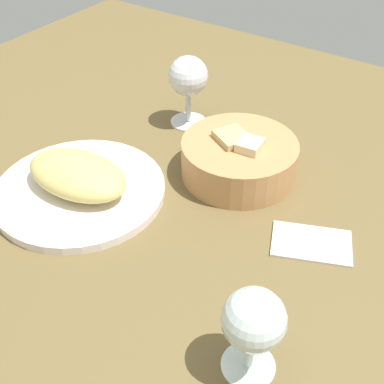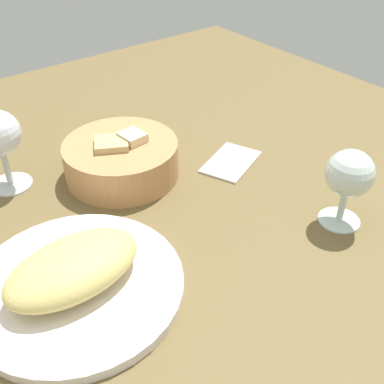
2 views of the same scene
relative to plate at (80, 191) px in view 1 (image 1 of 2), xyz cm
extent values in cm
cube|color=brown|center=(13.03, 1.44, -1.70)|extent=(140.00, 140.00, 2.00)
cylinder|color=white|center=(0.00, 0.00, 0.00)|extent=(26.54, 26.54, 1.40)
ellipsoid|color=#DAC46E|center=(0.00, 0.00, 3.16)|extent=(17.57, 10.97, 4.92)
cone|color=#448E31|center=(-3.48, 4.48, 1.43)|extent=(3.60, 3.60, 1.46)
cylinder|color=tan|center=(17.74, 18.47, 2.34)|extent=(18.66, 18.66, 6.08)
cube|color=beige|center=(19.80, 17.84, 4.86)|extent=(3.94, 4.29, 3.94)
cube|color=tan|center=(16.27, 18.51, 3.85)|extent=(6.84, 6.62, 5.24)
cylinder|color=silver|center=(36.50, -11.45, -0.40)|extent=(6.09, 6.09, 0.60)
cylinder|color=silver|center=(36.50, -11.45, 2.13)|extent=(1.00, 1.00, 4.46)
sphere|color=silver|center=(36.50, -11.45, 7.75)|extent=(6.79, 6.79, 6.79)
cylinder|color=silver|center=(1.84, 27.13, -0.40)|extent=(6.77, 6.77, 0.60)
cylinder|color=silver|center=(1.84, 27.13, 2.61)|extent=(1.00, 1.00, 5.41)
sphere|color=silver|center=(1.84, 27.13, 8.90)|extent=(7.17, 7.17, 7.17)
cube|color=white|center=(34.49, 10.12, -0.30)|extent=(12.85, 10.70, 0.80)
camera|label=1|loc=(48.84, -40.58, 49.79)|focal=47.25mm
camera|label=2|loc=(-13.39, -40.37, 43.83)|focal=44.16mm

